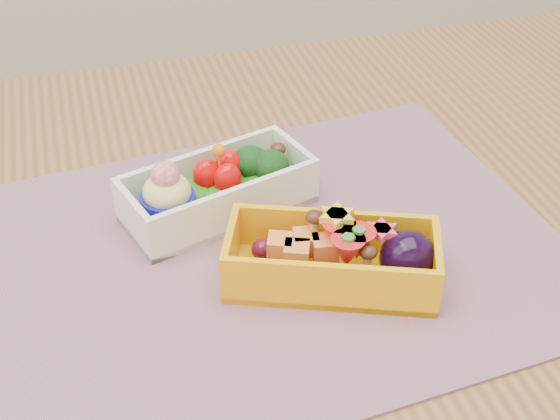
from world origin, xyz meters
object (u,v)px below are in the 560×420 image
object	(u,v)px
table	(312,337)
bento_white	(217,190)
bento_yellow	(337,257)
placemat	(273,252)

from	to	relation	value
table	bento_white	world-z (taller)	bento_white
bento_white	bento_yellow	world-z (taller)	bento_white
placemat	bento_white	bearing A→B (deg)	114.86
placemat	table	bearing A→B (deg)	-16.33
table	bento_yellow	bearing A→B (deg)	-84.22
placemat	bento_white	world-z (taller)	bento_white
placemat	bento_yellow	world-z (taller)	bento_yellow
placemat	bento_yellow	size ratio (longest dim) A/B	2.65
table	placemat	world-z (taller)	placemat
table	bento_yellow	distance (m)	0.13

